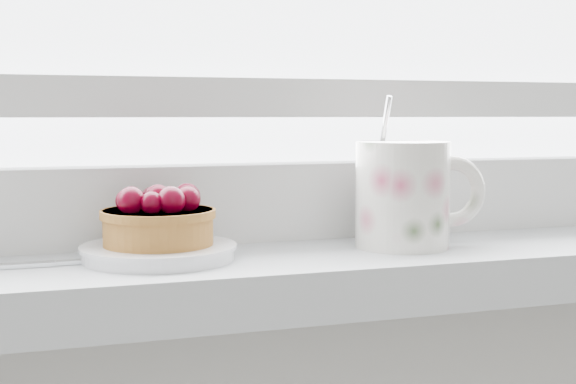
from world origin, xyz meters
name	(u,v)px	position (x,y,z in m)	size (l,w,h in m)	color
saucer	(159,252)	(-0.09, 1.89, 0.95)	(0.12, 0.12, 0.01)	white
raspberry_tart	(158,219)	(-0.09, 1.89, 0.97)	(0.09, 0.09, 0.05)	brown
floral_mug	(406,192)	(0.13, 1.88, 0.99)	(0.12, 0.09, 0.13)	silver
fork	(32,264)	(-0.18, 1.89, 0.94)	(0.20, 0.03, 0.00)	silver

